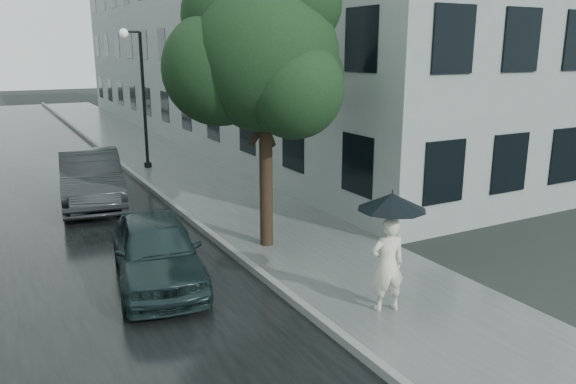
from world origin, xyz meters
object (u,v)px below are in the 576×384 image
lamp_post (139,90)px  car_near (157,250)px  pedestrian (388,264)px  car_far (91,178)px  street_tree (262,55)px

lamp_post → car_near: size_ratio=1.32×
pedestrian → car_far: 10.03m
street_tree → lamp_post: (-0.25, 9.85, -1.35)m
pedestrian → car_near: 4.37m
car_near → car_far: (-0.09, 6.45, 0.11)m
pedestrian → car_far: size_ratio=0.36×
street_tree → car_far: size_ratio=1.35×
lamp_post → car_far: bearing=-107.9°
car_far → street_tree: bearing=-54.6°
street_tree → car_near: (-2.81, -1.07, -3.60)m
street_tree → car_far: (-2.90, 5.38, -3.49)m
street_tree → car_near: 4.69m
street_tree → car_near: size_ratio=1.63×
pedestrian → car_far: pedestrian is taller
pedestrian → lamp_post: bearing=-75.6°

